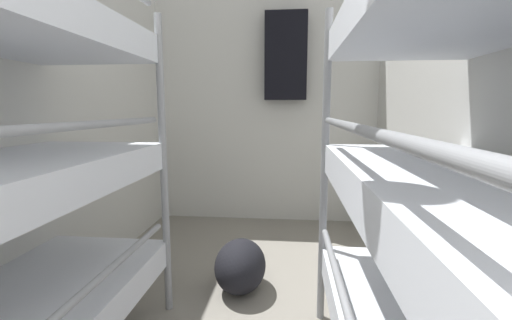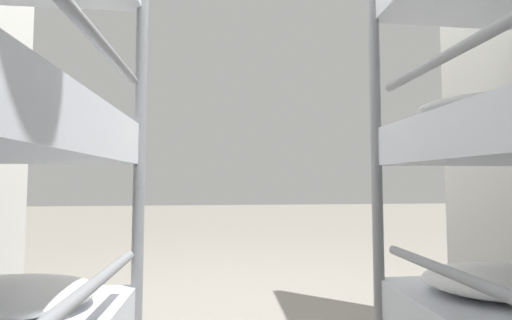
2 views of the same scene
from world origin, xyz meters
name	(u,v)px [view 1 (image 1 of 2)]	position (x,y,z in m)	size (l,w,h in m)	color
wall_left	(0,111)	(-1.25, 2.15, 1.26)	(0.06, 4.43, 2.51)	silver
wall_right	(504,111)	(1.25, 2.15, 1.26)	(0.06, 4.43, 2.51)	silver
wall_back	(265,110)	(0.00, 4.34, 1.26)	(2.55, 0.06, 2.51)	silver
bunk_stack_right_near	(496,207)	(0.84, 1.44, 1.00)	(0.76, 1.92, 1.83)	gray
duffel_bag	(240,266)	(-0.06, 2.72, 0.18)	(0.36, 0.49, 0.36)	black
hanging_coat	(286,56)	(0.22, 4.19, 1.81)	(0.44, 0.12, 0.90)	black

